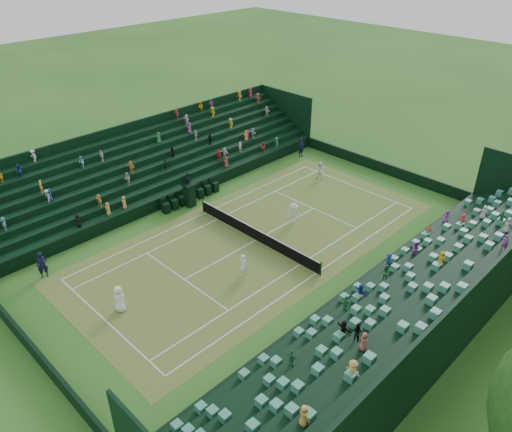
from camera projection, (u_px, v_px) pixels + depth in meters
The scene contains 17 objects.
ground at pixel (256, 240), 35.32m from camera, with size 160.00×160.00×0.00m, color #265C1D.
court_surface at pixel (256, 240), 35.32m from camera, with size 12.97×26.77×0.01m, color #417D29.
perimeter_wall_north at pixel (381, 167), 44.75m from camera, with size 17.17×0.20×1.00m, color black.
perimeter_wall_south at pixel (36, 353), 25.38m from camera, with size 17.17×0.20×1.00m, color black.
perimeter_wall_east at pixel (356, 288), 29.91m from camera, with size 0.20×31.77×1.00m, color black.
perimeter_wall_west at pixel (182, 194), 40.23m from camera, with size 0.20×31.77×1.00m, color black.
north_grandstand at pixel (422, 308), 26.83m from camera, with size 6.60×32.00×4.90m.
south_grandstand at pixel (150, 167), 42.24m from camera, with size 6.60×32.00×4.90m.
tennis_net at pixel (256, 234), 35.06m from camera, with size 11.67×0.10×1.06m.
umpire_chair at pixel (189, 192), 39.04m from camera, with size 0.91×0.91×2.86m.
courtside_chairs at pixel (191, 197), 40.01m from camera, with size 0.55×5.52×1.18m.
player_near_west at pixel (119, 299), 28.51m from camera, with size 0.84×0.55×1.72m, color white.
player_near_east at pixel (244, 266), 31.20m from camera, with size 0.64×0.42×1.75m, color white.
player_far_west at pixel (320, 171), 43.31m from camera, with size 0.79×0.61×1.62m, color white.
player_far_east at pixel (294, 213), 36.95m from camera, with size 1.09×0.63×1.68m, color white.
line_judge_north at pixel (301, 147), 47.54m from camera, with size 0.67×0.44×1.83m, color black.
line_judge_south at pixel (42, 265), 31.25m from camera, with size 0.66×0.43×1.81m, color black.
Camera 1 is at (20.87, -20.92, 19.43)m, focal length 35.00 mm.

